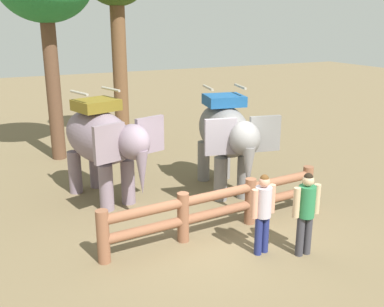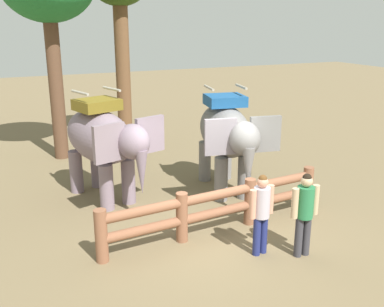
{
  "view_description": "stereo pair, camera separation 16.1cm",
  "coord_description": "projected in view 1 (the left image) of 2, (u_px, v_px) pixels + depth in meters",
  "views": [
    {
      "loc": [
        -4.23,
        -7.68,
        4.39
      ],
      "look_at": [
        0.0,
        1.25,
        1.4
      ],
      "focal_mm": 41.85,
      "sensor_mm": 36.0,
      "label": 1
    },
    {
      "loc": [
        -4.09,
        -7.75,
        4.39
      ],
      "look_at": [
        0.0,
        1.25,
        1.4
      ],
      "focal_mm": 41.85,
      "sensor_mm": 36.0,
      "label": 2
    }
  ],
  "objects": [
    {
      "name": "ground_plane",
      "position": [
        217.0,
        231.0,
        9.65
      ],
      "size": [
        60.0,
        60.0,
        0.0
      ],
      "primitive_type": "plane",
      "color": "brown"
    },
    {
      "name": "elephant_center",
      "position": [
        226.0,
        134.0,
        11.44
      ],
      "size": [
        1.95,
        3.29,
        2.76
      ],
      "color": "slate",
      "rests_on": "ground"
    },
    {
      "name": "tourist_woman_in_black",
      "position": [
        263.0,
        209.0,
        8.47
      ],
      "size": [
        0.57,
        0.36,
        1.62
      ],
      "color": "navy",
      "rests_on": "ground"
    },
    {
      "name": "elephant_near_left",
      "position": [
        103.0,
        140.0,
        10.85
      ],
      "size": [
        2.21,
        3.31,
        2.77
      ],
      "color": "slate",
      "rests_on": "ground"
    },
    {
      "name": "log_fence",
      "position": [
        218.0,
        206.0,
        9.44
      ],
      "size": [
        5.29,
        0.64,
        1.05
      ],
      "color": "brown",
      "rests_on": "ground"
    },
    {
      "name": "tourist_man_in_blue",
      "position": [
        306.0,
        208.0,
        8.41
      ],
      "size": [
        0.59,
        0.33,
        1.67
      ],
      "color": "#34333A",
      "rests_on": "ground"
    }
  ]
}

